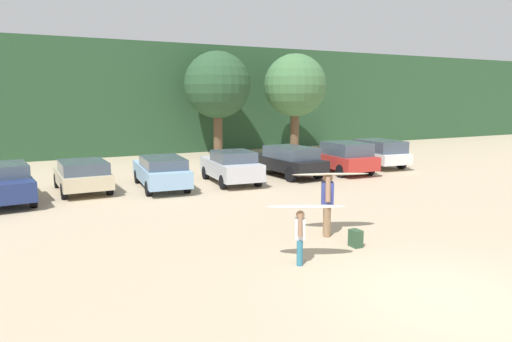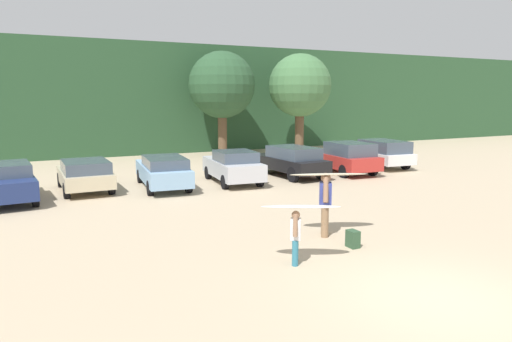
{
  "view_description": "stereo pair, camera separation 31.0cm",
  "coord_description": "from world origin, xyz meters",
  "px_view_note": "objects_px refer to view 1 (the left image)",
  "views": [
    {
      "loc": [
        -7.27,
        -5.91,
        3.85
      ],
      "look_at": [
        0.12,
        8.21,
        1.34
      ],
      "focal_mm": 32.81,
      "sensor_mm": 36.0,
      "label": 1
    },
    {
      "loc": [
        -6.99,
        -6.05,
        3.85
      ],
      "look_at": [
        0.12,
        8.21,
        1.34
      ],
      "focal_mm": 32.81,
      "sensor_mm": 36.0,
      "label": 2
    }
  ],
  "objects_px": {
    "parked_car_champagne": "(82,175)",
    "surfboard_white": "(305,206)",
    "parked_car_sky_blue": "(161,171)",
    "parked_car_black": "(288,160)",
    "surfboard_cream": "(331,174)",
    "parked_car_red": "(341,157)",
    "parked_car_navy": "(3,182)",
    "parked_car_white": "(374,152)",
    "person_child": "(300,234)",
    "parked_car_silver": "(231,166)",
    "backpack_dropped": "(356,238)",
    "person_adult": "(327,200)"
  },
  "relations": [
    {
      "from": "parked_car_sky_blue",
      "to": "parked_car_silver",
      "type": "xyz_separation_m",
      "value": [
        3.17,
        -0.24,
        0.03
      ]
    },
    {
      "from": "parked_car_sky_blue",
      "to": "surfboard_white",
      "type": "xyz_separation_m",
      "value": [
        0.35,
        -10.51,
        0.61
      ]
    },
    {
      "from": "person_adult",
      "to": "surfboard_white",
      "type": "height_order",
      "value": "person_adult"
    },
    {
      "from": "parked_car_sky_blue",
      "to": "surfboard_cream",
      "type": "xyz_separation_m",
      "value": [
        2.26,
        -8.89,
        0.99
      ]
    },
    {
      "from": "parked_car_champagne",
      "to": "person_adult",
      "type": "xyz_separation_m",
      "value": [
        5.24,
        -9.69,
        0.29
      ]
    },
    {
      "from": "parked_car_champagne",
      "to": "parked_car_black",
      "type": "relative_size",
      "value": 0.88
    },
    {
      "from": "parked_car_sky_blue",
      "to": "surfboard_cream",
      "type": "height_order",
      "value": "surfboard_cream"
    },
    {
      "from": "backpack_dropped",
      "to": "surfboard_cream",
      "type": "bearing_deg",
      "value": 87.1
    },
    {
      "from": "parked_car_navy",
      "to": "parked_car_champagne",
      "type": "xyz_separation_m",
      "value": [
        2.85,
        0.84,
        -0.05
      ]
    },
    {
      "from": "parked_car_navy",
      "to": "parked_car_red",
      "type": "relative_size",
      "value": 0.95
    },
    {
      "from": "parked_car_sky_blue",
      "to": "parked_car_silver",
      "type": "bearing_deg",
      "value": -88.85
    },
    {
      "from": "person_adult",
      "to": "parked_car_red",
      "type": "bearing_deg",
      "value": -96.62
    },
    {
      "from": "parked_car_red",
      "to": "surfboard_white",
      "type": "xyz_separation_m",
      "value": [
        -9.07,
        -10.34,
        0.53
      ]
    },
    {
      "from": "parked_car_black",
      "to": "backpack_dropped",
      "type": "height_order",
      "value": "parked_car_black"
    },
    {
      "from": "parked_car_black",
      "to": "parked_car_white",
      "type": "relative_size",
      "value": 0.92
    },
    {
      "from": "surfboard_white",
      "to": "backpack_dropped",
      "type": "relative_size",
      "value": 4.2
    },
    {
      "from": "person_child",
      "to": "parked_car_navy",
      "type": "bearing_deg",
      "value": -26.33
    },
    {
      "from": "parked_car_black",
      "to": "parked_car_red",
      "type": "bearing_deg",
      "value": -99.4
    },
    {
      "from": "parked_car_black",
      "to": "surfboard_cream",
      "type": "relative_size",
      "value": 2.02
    },
    {
      "from": "backpack_dropped",
      "to": "parked_car_silver",
      "type": "bearing_deg",
      "value": 84.39
    },
    {
      "from": "parked_car_black",
      "to": "person_adult",
      "type": "height_order",
      "value": "person_adult"
    },
    {
      "from": "person_adult",
      "to": "surfboard_white",
      "type": "distance_m",
      "value": 2.43
    },
    {
      "from": "backpack_dropped",
      "to": "surfboard_white",
      "type": "bearing_deg",
      "value": -167.93
    },
    {
      "from": "parked_car_red",
      "to": "backpack_dropped",
      "type": "xyz_separation_m",
      "value": [
        -7.22,
        -9.94,
        -0.6
      ]
    },
    {
      "from": "surfboard_cream",
      "to": "surfboard_white",
      "type": "relative_size",
      "value": 1.2
    },
    {
      "from": "surfboard_white",
      "to": "parked_car_white",
      "type": "bearing_deg",
      "value": -109.98
    },
    {
      "from": "parked_car_navy",
      "to": "parked_car_white",
      "type": "relative_size",
      "value": 0.88
    },
    {
      "from": "parked_car_champagne",
      "to": "surfboard_cream",
      "type": "bearing_deg",
      "value": -151.57
    },
    {
      "from": "parked_car_sky_blue",
      "to": "parked_car_red",
      "type": "distance_m",
      "value": 9.42
    },
    {
      "from": "parked_car_black",
      "to": "parked_car_white",
      "type": "distance_m",
      "value": 6.03
    },
    {
      "from": "parked_car_silver",
      "to": "backpack_dropped",
      "type": "xyz_separation_m",
      "value": [
        -0.97,
        -9.88,
        -0.55
      ]
    },
    {
      "from": "parked_car_navy",
      "to": "surfboard_cream",
      "type": "distance_m",
      "value": 12.08
    },
    {
      "from": "parked_car_red",
      "to": "parked_car_navy",
      "type": "bearing_deg",
      "value": 93.31
    },
    {
      "from": "parked_car_black",
      "to": "person_adult",
      "type": "bearing_deg",
      "value": 151.2
    },
    {
      "from": "parked_car_champagne",
      "to": "parked_car_silver",
      "type": "height_order",
      "value": "parked_car_silver"
    },
    {
      "from": "parked_car_silver",
      "to": "parked_car_black",
      "type": "bearing_deg",
      "value": -77.96
    },
    {
      "from": "parked_car_champagne",
      "to": "surfboard_white",
      "type": "bearing_deg",
      "value": -163.6
    },
    {
      "from": "parked_car_red",
      "to": "backpack_dropped",
      "type": "distance_m",
      "value": 12.3
    },
    {
      "from": "parked_car_navy",
      "to": "person_child",
      "type": "xyz_separation_m",
      "value": [
        6.16,
        -10.44,
        -0.05
      ]
    },
    {
      "from": "person_child",
      "to": "surfboard_white",
      "type": "relative_size",
      "value": 0.68
    },
    {
      "from": "parked_car_silver",
      "to": "backpack_dropped",
      "type": "relative_size",
      "value": 9.46
    },
    {
      "from": "parked_car_red",
      "to": "person_child",
      "type": "distance_m",
      "value": 13.85
    },
    {
      "from": "parked_car_red",
      "to": "parked_car_white",
      "type": "bearing_deg",
      "value": -70.46
    },
    {
      "from": "parked_car_navy",
      "to": "parked_car_black",
      "type": "relative_size",
      "value": 0.95
    },
    {
      "from": "person_adult",
      "to": "backpack_dropped",
      "type": "xyz_separation_m",
      "value": [
        0.05,
        -1.2,
        -0.79
      ]
    },
    {
      "from": "parked_car_sky_blue",
      "to": "surfboard_white",
      "type": "distance_m",
      "value": 10.54
    },
    {
      "from": "parked_car_champagne",
      "to": "parked_car_red",
      "type": "bearing_deg",
      "value": -94.88
    },
    {
      "from": "parked_car_black",
      "to": "surfboard_cream",
      "type": "xyz_separation_m",
      "value": [
        -4.15,
        -9.02,
        0.93
      ]
    },
    {
      "from": "parked_car_champagne",
      "to": "surfboard_cream",
      "type": "distance_m",
      "value": 11.09
    },
    {
      "from": "parked_car_red",
      "to": "parked_car_sky_blue",
      "type": "bearing_deg",
      "value": 92.61
    }
  ]
}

